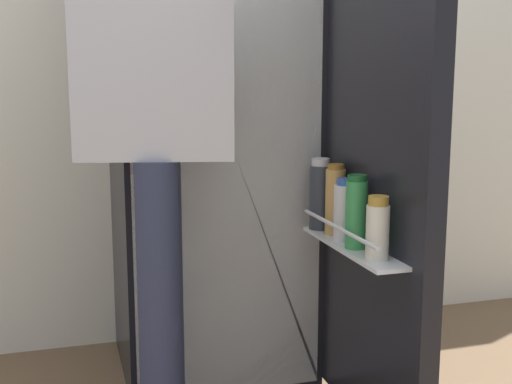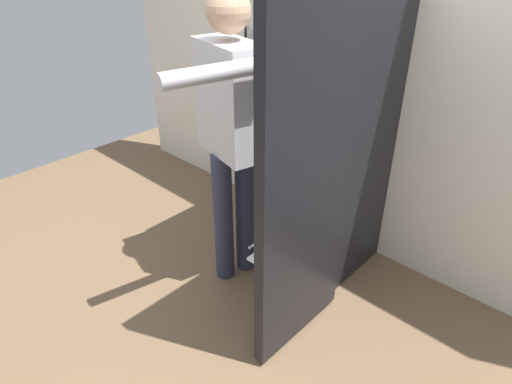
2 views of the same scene
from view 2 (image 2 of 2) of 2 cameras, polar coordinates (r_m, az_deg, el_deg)
The scene contains 4 objects.
ground_plane at distance 2.88m, azimuth 0.30°, elevation -12.72°, with size 5.48×5.48×0.00m, color brown.
kitchen_wall at distance 2.94m, azimuth 13.13°, elevation 15.42°, with size 4.40×0.10×2.49m, color silver.
refrigerator at distance 2.70m, azimuth 8.18°, elevation 6.87°, with size 0.74×1.27×1.81m.
person at distance 2.49m, azimuth -3.04°, elevation 8.97°, with size 0.58×0.83×1.75m.
Camera 2 is at (1.43, -1.55, 1.96)m, focal length 31.19 mm.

